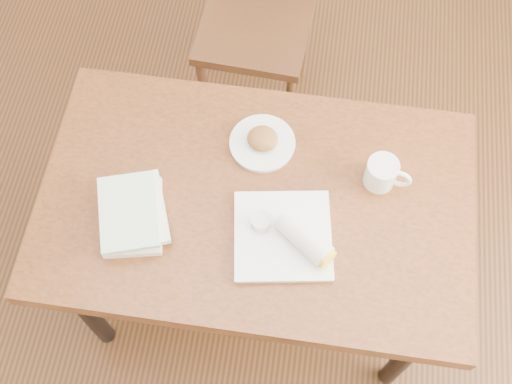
# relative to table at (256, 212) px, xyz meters

# --- Properties ---
(ground) EXTENTS (4.00, 5.00, 0.01)m
(ground) POSITION_rel_table_xyz_m (0.00, 0.00, -0.67)
(ground) COLOR #472814
(ground) RESTS_ON ground
(table) EXTENTS (1.26, 0.77, 0.75)m
(table) POSITION_rel_table_xyz_m (0.00, 0.00, 0.00)
(table) COLOR brown
(table) RESTS_ON ground
(plate_scone) EXTENTS (0.20, 0.20, 0.06)m
(plate_scone) POSITION_rel_table_xyz_m (-0.01, 0.18, 0.10)
(plate_scone) COLOR white
(plate_scone) RESTS_ON table
(coffee_mug) EXTENTS (0.14, 0.09, 0.09)m
(coffee_mug) POSITION_rel_table_xyz_m (0.35, 0.11, 0.13)
(coffee_mug) COLOR white
(coffee_mug) RESTS_ON table
(plate_burrito) EXTENTS (0.31, 0.31, 0.09)m
(plate_burrito) POSITION_rel_table_xyz_m (0.11, -0.11, 0.11)
(plate_burrito) COLOR white
(plate_burrito) RESTS_ON table
(book_stack) EXTENTS (0.24, 0.28, 0.06)m
(book_stack) POSITION_rel_table_xyz_m (-0.33, -0.11, 0.12)
(book_stack) COLOR white
(book_stack) RESTS_ON table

